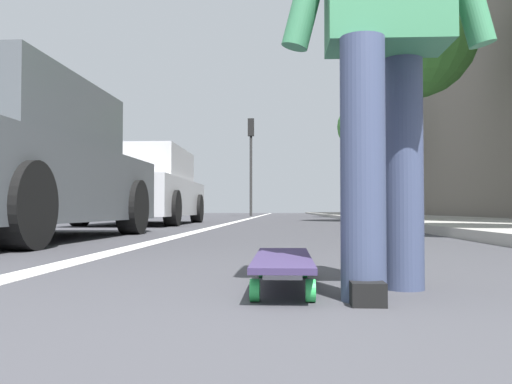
% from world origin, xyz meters
% --- Properties ---
extents(ground_plane, '(80.00, 80.00, 0.00)m').
position_xyz_m(ground_plane, '(10.00, 0.00, 0.00)').
color(ground_plane, '#38383D').
extents(lane_stripe_white, '(52.00, 0.16, 0.01)m').
position_xyz_m(lane_stripe_white, '(20.00, 1.24, 0.00)').
color(lane_stripe_white, silver).
rests_on(lane_stripe_white, ground).
extents(sidewalk_curb, '(52.00, 3.20, 0.10)m').
position_xyz_m(sidewalk_curb, '(18.00, -3.18, 0.05)').
color(sidewalk_curb, '#9E9B93').
rests_on(sidewalk_curb, ground).
extents(building_facade, '(40.00, 1.20, 13.22)m').
position_xyz_m(building_facade, '(22.00, -5.64, 6.61)').
color(building_facade, slate).
rests_on(building_facade, ground).
extents(skateboard, '(0.84, 0.20, 0.11)m').
position_xyz_m(skateboard, '(0.99, 0.11, 0.09)').
color(skateboard, green).
rests_on(skateboard, ground).
extents(skater_person, '(0.46, 0.72, 1.64)m').
position_xyz_m(skater_person, '(0.85, -0.23, 0.94)').
color(skater_person, '#384260').
rests_on(skater_person, ground).
extents(parked_car_mid, '(4.55, 1.87, 1.47)m').
position_xyz_m(parked_car_mid, '(9.73, 2.85, 0.70)').
color(parked_car_mid, '#B7B7BC').
rests_on(parked_car_mid, ground).
extents(traffic_light, '(0.33, 0.28, 4.48)m').
position_xyz_m(traffic_light, '(24.18, 1.64, 3.08)').
color(traffic_light, '#2D2D2D').
rests_on(traffic_light, ground).
extents(street_tree_mid, '(2.79, 2.79, 5.57)m').
position_xyz_m(street_tree_mid, '(11.33, -2.78, 4.15)').
color(street_tree_mid, brown).
rests_on(street_tree_mid, ground).
extents(street_tree_far, '(1.89, 1.89, 4.28)m').
position_xyz_m(street_tree_far, '(19.33, -2.78, 3.29)').
color(street_tree_far, brown).
rests_on(street_tree_far, ground).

